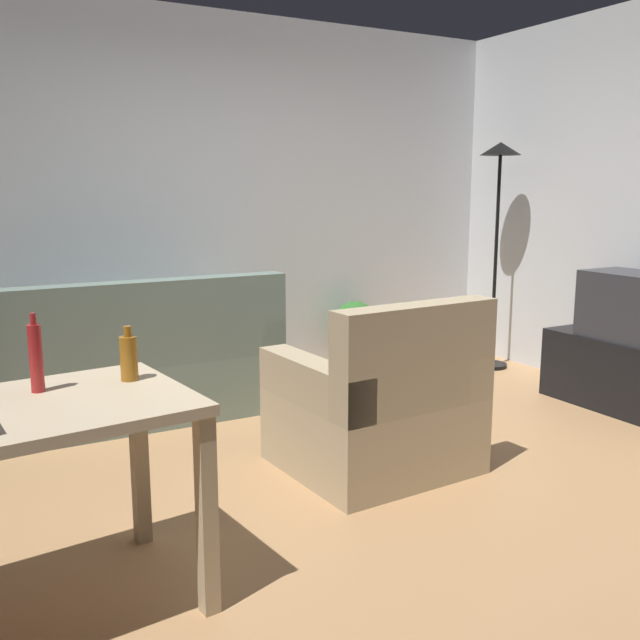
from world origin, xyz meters
The scene contains 11 objects.
ground_plane centered at (0.00, 0.00, -0.01)m, with size 5.20×4.40×0.02m, color tan.
wall_rear centered at (0.00, 2.20, 1.35)m, with size 5.20×0.10×2.70m, color silver.
couch centered at (-0.67, 1.59, 0.31)m, with size 1.84×0.84×0.92m.
tv_stand centered at (2.25, 0.17, 0.24)m, with size 0.44×1.10×0.48m.
tv centered at (2.25, 0.17, 0.70)m, with size 0.41×0.60×0.44m.
torchiere_lamp centered at (2.25, 1.47, 1.41)m, with size 0.32×0.32×1.81m.
desk centered at (-1.58, -0.42, 0.65)m, with size 1.27×0.83×0.76m.
potted_plant centered at (1.19, 1.90, 0.33)m, with size 0.36×0.36×0.57m.
armchair centered at (0.24, 0.12, 0.32)m, with size 0.95×0.89×0.92m.
bottle_red centered at (-1.45, -0.26, 0.88)m, with size 0.05×0.05×0.28m.
bottle_amber centered at (-1.13, -0.26, 0.85)m, with size 0.06×0.06×0.21m.
Camera 1 is at (-1.74, -2.83, 1.47)m, focal length 39.84 mm.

